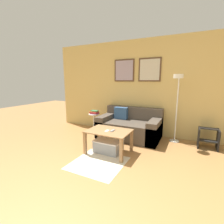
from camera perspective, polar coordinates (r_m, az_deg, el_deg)
name	(u,v)px	position (r m, az deg, el deg)	size (l,w,h in m)	color
wall_back	(144,88)	(4.52, 11.35, 8.37)	(5.60, 0.09, 2.55)	#D6B76B
area_rug	(98,163)	(3.11, -4.91, -17.38)	(0.92, 0.92, 0.01)	beige
couch	(129,127)	(4.30, 6.16, -5.23)	(1.56, 0.90, 0.77)	#4C4238
coffee_table	(109,135)	(3.36, -1.15, -8.01)	(0.87, 0.62, 0.48)	#997047
storage_bin	(108,146)	(3.49, -1.24, -11.72)	(0.56, 0.43, 0.26)	gray
floor_lamp	(177,94)	(3.97, 22.00, 5.74)	(0.22, 0.45, 1.62)	white
side_table	(94,122)	(4.64, -6.38, -3.41)	(0.29, 0.29, 0.55)	silver
book_stack	(94,112)	(4.59, -6.21, -0.06)	(0.26, 0.19, 0.10)	#8C4C93
remote_control	(113,131)	(3.29, 0.20, -6.55)	(0.04, 0.15, 0.02)	#99999E
cell_phone	(107,131)	(3.30, -1.75, -6.60)	(0.07, 0.14, 0.01)	silver
step_stool	(208,138)	(4.21, 30.71, -7.76)	(0.40, 0.35, 0.44)	black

